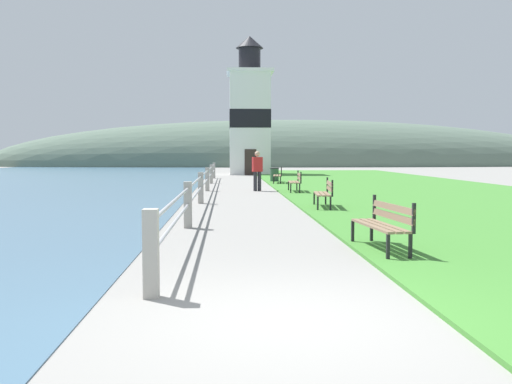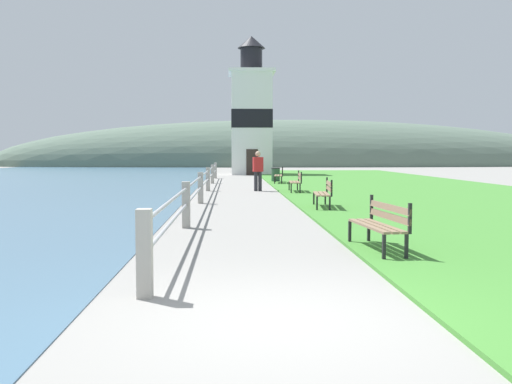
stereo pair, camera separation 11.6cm
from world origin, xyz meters
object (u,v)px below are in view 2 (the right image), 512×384
park_bench_near (381,222)px  lighthouse (251,116)px  park_bench_midway (324,192)px  trash_bin (276,175)px  park_bench_far (297,180)px  person_strolling (258,170)px  park_bench_by_lighthouse (280,174)px

park_bench_near → lighthouse: lighthouse is taller
park_bench_near → lighthouse: size_ratio=0.17×
park_bench_midway → trash_bin: park_bench_midway is taller
park_bench_far → person_strolling: (-1.60, 1.29, 0.44)m
park_bench_far → park_bench_by_lighthouse: bearing=-86.0°
park_bench_far → park_bench_midway: bearing=93.5°
park_bench_far → trash_bin: park_bench_far is taller
park_bench_near → person_strolling: person_strolling is taller
park_bench_by_lighthouse → person_strolling: person_strolling is taller
lighthouse → park_bench_by_lighthouse: bearing=-85.7°
person_strolling → trash_bin: person_strolling is taller
park_bench_midway → park_bench_by_lighthouse: bearing=-84.1°
park_bench_near → park_bench_midway: bearing=-97.4°
person_strolling → park_bench_far: bearing=-143.9°
park_bench_by_lighthouse → park_bench_far: bearing=96.5°
park_bench_by_lighthouse → trash_bin: (-0.08, 1.91, -0.12)m
park_bench_midway → park_bench_by_lighthouse: same height
trash_bin → park_bench_far: bearing=-88.8°
park_bench_near → trash_bin: (0.04, 23.63, -0.12)m
park_bench_near → park_bench_by_lighthouse: bearing=-95.6°
lighthouse → trash_bin: (0.98, -12.19, -4.25)m
park_bench_by_lighthouse → lighthouse: 14.73m
trash_bin → lighthouse: bearing=94.6°
park_bench_near → park_bench_by_lighthouse: (0.12, 21.71, 0.00)m
park_bench_far → trash_bin: size_ratio=2.18×
park_bench_near → person_strolling: 16.04m
park_bench_midway → lighthouse: size_ratio=0.17×
park_bench_far → trash_bin: (-0.19, 8.94, -0.12)m
lighthouse → trash_bin: 12.94m
park_bench_near → trash_bin: park_bench_near is taller
park_bench_near → lighthouse: bearing=-93.8°
park_bench_far → park_bench_by_lighthouse: 7.03m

